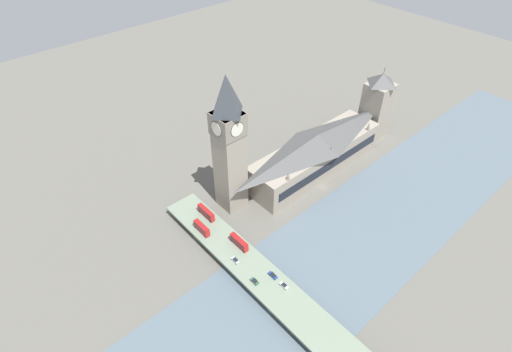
{
  "coord_description": "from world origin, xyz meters",
  "views": [
    {
      "loc": [
        -100.96,
        141.92,
        153.96
      ],
      "look_at": [
        18.68,
        35.31,
        16.68
      ],
      "focal_mm": 28.0,
      "sensor_mm": 36.0,
      "label": 1
    }
  ],
  "objects_px": {
    "road_bridge": "(282,297)",
    "car_southbound_mid": "(273,275)",
    "car_northbound_mid": "(255,281)",
    "clock_tower": "(229,143)",
    "double_decker_bus_rear": "(206,212)",
    "car_southbound_lead": "(235,260)",
    "double_decker_bus_mid": "(202,228)",
    "double_decker_bus_lead": "(239,242)",
    "car_northbound_lead": "(284,285)",
    "victoria_tower": "(377,105)",
    "parliament_hall": "(316,153)"
  },
  "relations": [
    {
      "from": "car_southbound_lead",
      "to": "double_decker_bus_mid",
      "type": "bearing_deg",
      "value": 1.8
    },
    {
      "from": "clock_tower",
      "to": "car_southbound_mid",
      "type": "bearing_deg",
      "value": 160.04
    },
    {
      "from": "clock_tower",
      "to": "car_southbound_mid",
      "type": "height_order",
      "value": "clock_tower"
    },
    {
      "from": "car_southbound_lead",
      "to": "parliament_hall",
      "type": "bearing_deg",
      "value": -73.36
    },
    {
      "from": "parliament_hall",
      "to": "victoria_tower",
      "type": "height_order",
      "value": "victoria_tower"
    },
    {
      "from": "clock_tower",
      "to": "car_northbound_lead",
      "type": "relative_size",
      "value": 18.54
    },
    {
      "from": "car_southbound_lead",
      "to": "car_southbound_mid",
      "type": "distance_m",
      "value": 18.83
    },
    {
      "from": "double_decker_bus_rear",
      "to": "double_decker_bus_mid",
      "type": "bearing_deg",
      "value": 132.1
    },
    {
      "from": "road_bridge",
      "to": "car_northbound_mid",
      "type": "height_order",
      "value": "car_northbound_mid"
    },
    {
      "from": "parliament_hall",
      "to": "car_southbound_mid",
      "type": "height_order",
      "value": "parliament_hall"
    },
    {
      "from": "double_decker_bus_rear",
      "to": "car_southbound_mid",
      "type": "bearing_deg",
      "value": -179.88
    },
    {
      "from": "double_decker_bus_lead",
      "to": "car_northbound_lead",
      "type": "bearing_deg",
      "value": 179.91
    },
    {
      "from": "clock_tower",
      "to": "victoria_tower",
      "type": "bearing_deg",
      "value": -95.25
    },
    {
      "from": "clock_tower",
      "to": "victoria_tower",
      "type": "height_order",
      "value": "clock_tower"
    },
    {
      "from": "road_bridge",
      "to": "car_southbound_mid",
      "type": "bearing_deg",
      "value": -21.74
    },
    {
      "from": "double_decker_bus_lead",
      "to": "double_decker_bus_rear",
      "type": "bearing_deg",
      "value": 0.26
    },
    {
      "from": "double_decker_bus_mid",
      "to": "car_northbound_mid",
      "type": "bearing_deg",
      "value": 179.81
    },
    {
      "from": "road_bridge",
      "to": "double_decker_bus_mid",
      "type": "relative_size",
      "value": 15.0
    },
    {
      "from": "double_decker_bus_lead",
      "to": "car_southbound_mid",
      "type": "relative_size",
      "value": 2.36
    },
    {
      "from": "double_decker_bus_rear",
      "to": "road_bridge",
      "type": "bearing_deg",
      "value": 176.37
    },
    {
      "from": "car_southbound_lead",
      "to": "victoria_tower",
      "type": "bearing_deg",
      "value": -79.98
    },
    {
      "from": "car_northbound_lead",
      "to": "car_northbound_mid",
      "type": "height_order",
      "value": "car_northbound_mid"
    },
    {
      "from": "car_southbound_mid",
      "to": "double_decker_bus_mid",
      "type": "bearing_deg",
      "value": 10.68
    },
    {
      "from": "double_decker_bus_rear",
      "to": "car_southbound_mid",
      "type": "distance_m",
      "value": 49.38
    },
    {
      "from": "car_northbound_mid",
      "to": "car_southbound_mid",
      "type": "bearing_deg",
      "value": -110.64
    },
    {
      "from": "car_southbound_mid",
      "to": "road_bridge",
      "type": "bearing_deg",
      "value": 158.26
    },
    {
      "from": "double_decker_bus_mid",
      "to": "car_southbound_lead",
      "type": "distance_m",
      "value": 24.92
    },
    {
      "from": "double_decker_bus_mid",
      "to": "car_southbound_lead",
      "type": "xyz_separation_m",
      "value": [
        -24.83,
        -0.78,
        -1.97
      ]
    },
    {
      "from": "double_decker_bus_lead",
      "to": "car_northbound_mid",
      "type": "relative_size",
      "value": 2.76
    },
    {
      "from": "parliament_hall",
      "to": "car_southbound_lead",
      "type": "bearing_deg",
      "value": 106.64
    },
    {
      "from": "parliament_hall",
      "to": "car_southbound_mid",
      "type": "xyz_separation_m",
      "value": [
        -41.76,
        74.28,
        -6.71
      ]
    },
    {
      "from": "clock_tower",
      "to": "double_decker_bus_mid",
      "type": "distance_m",
      "value": 43.57
    },
    {
      "from": "road_bridge",
      "to": "parliament_hall",
      "type": "bearing_deg",
      "value": -56.66
    },
    {
      "from": "double_decker_bus_rear",
      "to": "car_southbound_lead",
      "type": "xyz_separation_m",
      "value": [
        -31.93,
        7.08,
        -1.99
      ]
    },
    {
      "from": "car_northbound_mid",
      "to": "car_southbound_mid",
      "type": "relative_size",
      "value": 0.85
    },
    {
      "from": "car_southbound_mid",
      "to": "parliament_hall",
      "type": "bearing_deg",
      "value": -60.66
    },
    {
      "from": "road_bridge",
      "to": "double_decker_bus_rear",
      "type": "xyz_separation_m",
      "value": [
        58.98,
        -3.74,
        3.66
      ]
    },
    {
      "from": "clock_tower",
      "to": "car_northbound_mid",
      "type": "distance_m",
      "value": 65.94
    },
    {
      "from": "double_decker_bus_lead",
      "to": "car_southbound_lead",
      "type": "distance_m",
      "value": 9.47
    },
    {
      "from": "parliament_hall",
      "to": "double_decker_bus_lead",
      "type": "xyz_separation_m",
      "value": [
        -18.48,
        74.27,
        -4.8
      ]
    },
    {
      "from": "double_decker_bus_lead",
      "to": "car_southbound_mid",
      "type": "xyz_separation_m",
      "value": [
        -23.28,
        0.01,
        -1.91
      ]
    },
    {
      "from": "victoria_tower",
      "to": "double_decker_bus_mid",
      "type": "xyz_separation_m",
      "value": [
        0.42,
        138.96,
        -14.17
      ]
    },
    {
      "from": "car_northbound_lead",
      "to": "car_northbound_mid",
      "type": "relative_size",
      "value": 1.03
    },
    {
      "from": "car_northbound_lead",
      "to": "car_southbound_mid",
      "type": "relative_size",
      "value": 0.88
    },
    {
      "from": "car_northbound_lead",
      "to": "victoria_tower",
      "type": "bearing_deg",
      "value": -69.57
    },
    {
      "from": "car_northbound_lead",
      "to": "car_southbound_mid",
      "type": "bearing_deg",
      "value": -0.28
    },
    {
      "from": "victoria_tower",
      "to": "car_northbound_lead",
      "type": "xyz_separation_m",
      "value": [
        -48.81,
        131.03,
        -16.17
      ]
    },
    {
      "from": "double_decker_bus_mid",
      "to": "car_southbound_mid",
      "type": "xyz_separation_m",
      "value": [
        -42.24,
        -7.96,
        -2.0
      ]
    },
    {
      "from": "double_decker_bus_lead",
      "to": "parliament_hall",
      "type": "bearing_deg",
      "value": -76.03
    },
    {
      "from": "victoria_tower",
      "to": "car_southbound_lead",
      "type": "bearing_deg",
      "value": 100.02
    }
  ]
}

